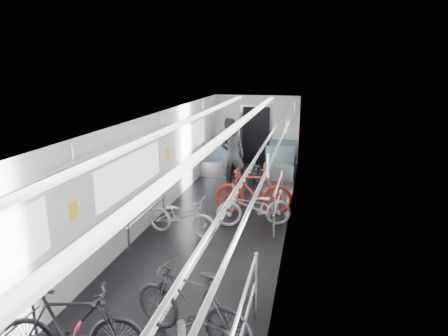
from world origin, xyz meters
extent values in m
cube|color=black|center=(0.00, 0.00, 0.00)|extent=(3.00, 14.00, 0.01)
cube|color=white|center=(0.00, 0.00, 2.40)|extent=(3.00, 14.00, 0.02)
cube|color=silver|center=(-1.50, 0.00, 1.20)|extent=(0.02, 14.00, 2.40)
cube|color=silver|center=(1.50, 0.00, 1.20)|extent=(0.02, 14.00, 2.40)
cube|color=silver|center=(0.00, 7.00, 1.20)|extent=(3.00, 0.02, 2.40)
cube|color=white|center=(0.00, 0.00, 0.01)|extent=(0.08, 13.80, 0.01)
cube|color=gray|center=(-1.47, 0.00, 0.45)|extent=(0.01, 13.90, 0.90)
cube|color=gray|center=(1.47, 0.00, 0.45)|extent=(0.01, 13.90, 0.90)
cube|color=white|center=(-1.47, 0.00, 1.40)|extent=(0.01, 10.80, 0.75)
cube|color=white|center=(1.47, 0.00, 1.40)|extent=(0.01, 10.80, 0.75)
cube|color=white|center=(-0.55, 0.00, 2.34)|extent=(0.14, 13.40, 0.05)
cube|color=white|center=(0.55, 0.00, 2.34)|extent=(0.14, 13.40, 0.05)
cube|color=black|center=(0.00, 6.94, 1.00)|extent=(0.95, 0.10, 2.00)
imported|color=black|center=(-0.67, -3.45, 0.51)|extent=(1.76, 0.87, 1.02)
imported|color=#A3A4A8|center=(-0.62, 0.40, 0.41)|extent=(1.63, 0.80, 0.82)
imported|color=black|center=(0.55, -2.74, 0.53)|extent=(1.81, 0.99, 1.05)
imported|color=#B8B8BD|center=(0.79, 1.19, 0.44)|extent=(1.76, 1.04, 0.87)
imported|color=#B02315|center=(0.65, 1.96, 0.55)|extent=(1.88, 0.68, 1.10)
imported|color=black|center=(0.30, 3.90, 0.43)|extent=(0.93, 1.72, 0.86)
imported|color=black|center=(-0.26, 4.00, 0.92)|extent=(0.76, 0.59, 1.84)
imported|color=#302E37|center=(-0.78, 5.90, 0.87)|extent=(0.97, 0.84, 1.74)
camera|label=1|loc=(1.92, -6.95, 3.47)|focal=32.00mm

